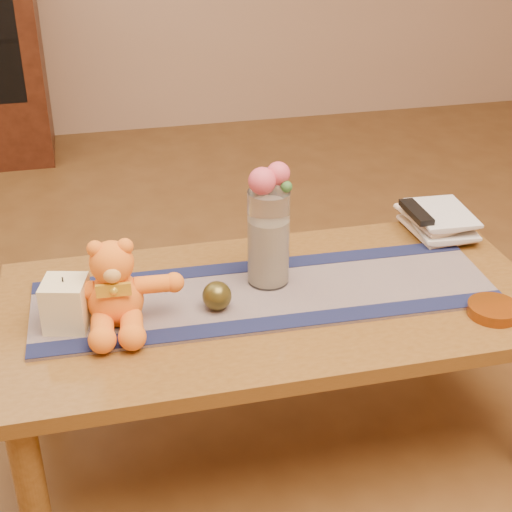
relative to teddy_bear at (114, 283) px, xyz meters
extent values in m
plane|color=#583719|center=(0.41, 0.02, -0.56)|extent=(5.50, 5.50, 0.00)
cube|color=brown|center=(0.41, 0.02, -0.13)|extent=(1.40, 0.70, 0.04)
cylinder|color=brown|center=(-0.23, -0.27, -0.36)|extent=(0.07, 0.07, 0.41)
cylinder|color=brown|center=(-0.23, 0.31, -0.36)|extent=(0.07, 0.07, 0.41)
cylinder|color=brown|center=(1.05, 0.31, -0.36)|extent=(0.07, 0.07, 0.41)
cube|color=#171D42|center=(0.39, 0.04, -0.11)|extent=(1.21, 0.38, 0.01)
cube|color=#14193C|center=(0.38, -0.10, -0.10)|extent=(1.20, 0.09, 0.00)
cube|color=#14193C|center=(0.39, 0.19, -0.10)|extent=(1.20, 0.09, 0.00)
cube|color=#F5EDB5|center=(-0.12, 0.01, -0.04)|extent=(0.12, 0.12, 0.12)
cylinder|color=black|center=(-0.12, 0.01, 0.02)|extent=(0.00, 0.00, 0.01)
cylinder|color=silver|center=(0.41, 0.10, 0.03)|extent=(0.11, 0.11, 0.26)
cylinder|color=beige|center=(0.41, 0.10, -0.01)|extent=(0.09, 0.09, 0.18)
sphere|color=#D0495B|center=(0.39, 0.09, 0.19)|extent=(0.07, 0.07, 0.07)
sphere|color=#D0495B|center=(0.43, 0.10, 0.20)|extent=(0.06, 0.06, 0.06)
sphere|color=#48629D|center=(0.42, 0.13, 0.18)|extent=(0.04, 0.04, 0.04)
sphere|color=#48629D|center=(0.38, 0.12, 0.18)|extent=(0.04, 0.04, 0.04)
sphere|color=#33662D|center=(0.45, 0.08, 0.17)|extent=(0.03, 0.03, 0.03)
sphere|color=#494118|center=(0.25, -0.01, -0.07)|extent=(0.08, 0.08, 0.07)
imported|color=beige|center=(0.90, 0.27, -0.10)|extent=(0.18, 0.23, 0.02)
imported|color=beige|center=(0.90, 0.26, -0.08)|extent=(0.18, 0.24, 0.02)
imported|color=beige|center=(0.89, 0.27, -0.06)|extent=(0.19, 0.24, 0.02)
imported|color=beige|center=(0.90, 0.27, -0.05)|extent=(0.18, 0.23, 0.02)
cube|color=black|center=(0.90, 0.26, -0.03)|extent=(0.05, 0.16, 0.02)
cylinder|color=#BF5914|center=(0.92, -0.18, -0.10)|extent=(0.14, 0.14, 0.03)
camera|label=1|loc=(-0.03, -1.60, 0.92)|focal=53.10mm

